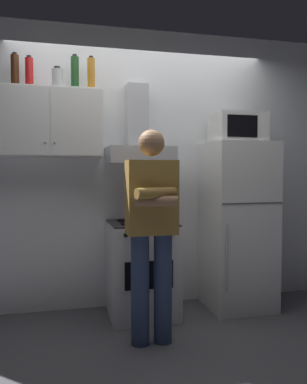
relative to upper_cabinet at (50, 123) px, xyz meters
The scene contains 14 objects.
ground_plane 1.98m from the upper_cabinet, 23.77° to the right, with size 7.00×7.00×0.00m, color #4C4C51.
back_wall_tiled 0.97m from the upper_cabinet, 14.86° to the left, with size 4.80×0.10×2.70m, color white.
upper_cabinet is the anchor object (origin of this frame).
stove_oven 1.55m from the upper_cabinet, ahead, with size 0.60×0.62×0.87m.
range_hood 0.81m from the upper_cabinet, ahead, with size 0.60×0.44×0.75m.
refrigerator 2.00m from the upper_cabinet, ahead, with size 0.60×0.62×1.60m.
microwave 1.75m from the upper_cabinet, ahead, with size 0.48×0.37×0.28m.
person_standing 1.35m from the upper_cabinet, 44.26° to the right, with size 0.38×0.33×1.64m.
cooking_pot 1.27m from the upper_cabinet, 14.73° to the right, with size 0.31×0.21×0.10m.
bottle_wine_green 0.51m from the upper_cabinet, 10.68° to the left, with size 0.07×0.07×0.32m.
bottle_rum_dark 0.53m from the upper_cabinet, behind, with size 0.07×0.07×0.30m.
bottle_liquor_amber 0.57m from the upper_cabinet, ahead, with size 0.07×0.07×0.30m.
bottle_soda_red 0.46m from the upper_cabinet, 168.70° to the right, with size 0.07×0.07×0.27m.
bottle_canister_steel 0.40m from the upper_cabinet, 12.82° to the right, with size 0.09×0.09×0.19m.
Camera 1 is at (-0.78, -3.23, 1.33)m, focal length 36.67 mm.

